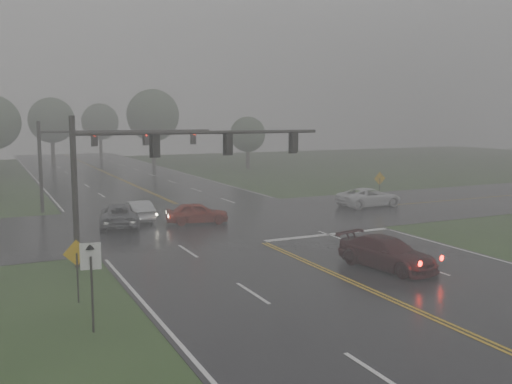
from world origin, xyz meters
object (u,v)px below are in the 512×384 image
sedan_silver (138,221)px  signal_gantry_near (159,159)px  sedan_red (197,224)px  car_grey (120,226)px  pickup_white (369,207)px  signal_gantry_far (98,147)px  sedan_maroon (387,269)px

sedan_silver → signal_gantry_near: signal_gantry_near is taller
sedan_red → car_grey: 5.02m
pickup_white → signal_gantry_far: (-19.37, 8.20, 4.78)m
sedan_silver → car_grey: 2.07m
sedan_maroon → signal_gantry_far: 25.77m
signal_gantry_near → signal_gantry_far: (0.18, 17.26, -0.21)m
sedan_maroon → signal_gantry_near: size_ratio=0.38×
sedan_silver → signal_gantry_far: 8.20m
car_grey → sedan_silver: bearing=-125.5°
signal_gantry_near → pickup_white: bearing=24.9°
car_grey → signal_gantry_far: signal_gantry_far is taller
signal_gantry_far → pickup_white: bearing=-22.9°
sedan_maroon → signal_gantry_far: size_ratio=0.37×
pickup_white → signal_gantry_near: bearing=114.3°
sedan_silver → signal_gantry_near: 11.93m
sedan_maroon → car_grey: 18.21m
sedan_maroon → pickup_white: (10.60, 15.56, 0.00)m
signal_gantry_far → sedan_silver: bearing=-78.6°
pickup_white → signal_gantry_far: bearing=66.4°
car_grey → signal_gantry_near: 10.59m
sedan_maroon → car_grey: bearing=106.7°
sedan_maroon → sedan_red: size_ratio=1.21×
car_grey → signal_gantry_far: 9.26m
car_grey → signal_gantry_far: (0.22, 7.92, 4.78)m
sedan_red → sedan_silver: size_ratio=0.98×
sedan_red → signal_gantry_near: signal_gantry_near is taller
sedan_maroon → sedan_red: bearing=92.9°
sedan_red → pickup_white: 14.76m
sedan_maroon → signal_gantry_far: signal_gantry_far is taller
sedan_maroon → pickup_white: pickup_white is taller
pickup_white → signal_gantry_near: 22.11m
signal_gantry_near → car_grey: bearing=90.2°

